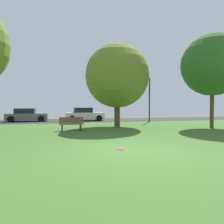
{
  "coord_description": "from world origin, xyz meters",
  "views": [
    {
      "loc": [
        -2.59,
        -6.96,
        1.65
      ],
      "look_at": [
        0.0,
        3.09,
        1.34
      ],
      "focal_mm": 32.69,
      "sensor_mm": 36.0,
      "label": 1
    }
  ],
  "objects_px": {
    "oak_tree_left": "(213,65)",
    "parked_car_grey": "(27,115)",
    "park_bench": "(71,124)",
    "maple_tree_far": "(117,76)",
    "parked_car_white": "(84,115)",
    "street_lamp_post": "(149,100)",
    "frisbee_disc": "(121,149)"
  },
  "relations": [
    {
      "from": "parked_car_white",
      "to": "street_lamp_post",
      "type": "bearing_deg",
      "value": -29.46
    },
    {
      "from": "maple_tree_far",
      "to": "frisbee_disc",
      "type": "relative_size",
      "value": 23.98
    },
    {
      "from": "maple_tree_far",
      "to": "park_bench",
      "type": "distance_m",
      "value": 5.32
    },
    {
      "from": "maple_tree_far",
      "to": "park_bench",
      "type": "bearing_deg",
      "value": -155.71
    },
    {
      "from": "frisbee_disc",
      "to": "parked_car_white",
      "type": "height_order",
      "value": "parked_car_white"
    },
    {
      "from": "park_bench",
      "to": "maple_tree_far",
      "type": "bearing_deg",
      "value": -155.71
    },
    {
      "from": "parked_car_white",
      "to": "street_lamp_post",
      "type": "xyz_separation_m",
      "value": [
        6.21,
        -3.51,
        1.58
      ]
    },
    {
      "from": "park_bench",
      "to": "street_lamp_post",
      "type": "bearing_deg",
      "value": -146.41
    },
    {
      "from": "parked_car_grey",
      "to": "street_lamp_post",
      "type": "height_order",
      "value": "street_lamp_post"
    },
    {
      "from": "parked_car_white",
      "to": "park_bench",
      "type": "height_order",
      "value": "parked_car_white"
    },
    {
      "from": "maple_tree_far",
      "to": "parked_car_grey",
      "type": "xyz_separation_m",
      "value": [
        -7.76,
        7.8,
        -3.35
      ]
    },
    {
      "from": "parked_car_white",
      "to": "park_bench",
      "type": "relative_size",
      "value": 2.58
    },
    {
      "from": "maple_tree_far",
      "to": "frisbee_disc",
      "type": "bearing_deg",
      "value": -104.98
    },
    {
      "from": "maple_tree_far",
      "to": "parked_car_grey",
      "type": "bearing_deg",
      "value": 134.86
    },
    {
      "from": "parked_car_grey",
      "to": "street_lamp_post",
      "type": "xyz_separation_m",
      "value": [
        12.25,
        -4.05,
        1.62
      ]
    },
    {
      "from": "oak_tree_left",
      "to": "parked_car_grey",
      "type": "xyz_separation_m",
      "value": [
        -14.57,
        10.14,
        -4.1
      ]
    },
    {
      "from": "parked_car_grey",
      "to": "street_lamp_post",
      "type": "distance_m",
      "value": 13.0
    },
    {
      "from": "oak_tree_left",
      "to": "parked_car_white",
      "type": "distance_m",
      "value": 13.48
    },
    {
      "from": "park_bench",
      "to": "oak_tree_left",
      "type": "bearing_deg",
      "value": 176.17
    },
    {
      "from": "frisbee_disc",
      "to": "oak_tree_left",
      "type": "bearing_deg",
      "value": 32.55
    },
    {
      "from": "maple_tree_far",
      "to": "parked_car_white",
      "type": "distance_m",
      "value": 8.17
    },
    {
      "from": "maple_tree_far",
      "to": "parked_car_grey",
      "type": "relative_size",
      "value": 1.57
    },
    {
      "from": "parked_car_grey",
      "to": "park_bench",
      "type": "relative_size",
      "value": 2.59
    },
    {
      "from": "parked_car_grey",
      "to": "park_bench",
      "type": "bearing_deg",
      "value": -66.39
    },
    {
      "from": "frisbee_disc",
      "to": "street_lamp_post",
      "type": "bearing_deg",
      "value": 60.66
    },
    {
      "from": "park_bench",
      "to": "street_lamp_post",
      "type": "xyz_separation_m",
      "value": [
        8.12,
        5.39,
        1.79
      ]
    },
    {
      "from": "maple_tree_far",
      "to": "oak_tree_left",
      "type": "relative_size",
      "value": 0.92
    },
    {
      "from": "oak_tree_left",
      "to": "parked_car_white",
      "type": "height_order",
      "value": "oak_tree_left"
    },
    {
      "from": "oak_tree_left",
      "to": "parked_car_grey",
      "type": "bearing_deg",
      "value": 145.17
    },
    {
      "from": "oak_tree_left",
      "to": "parked_car_grey",
      "type": "distance_m",
      "value": 18.22
    },
    {
      "from": "parked_car_grey",
      "to": "parked_car_white",
      "type": "relative_size",
      "value": 1.0
    },
    {
      "from": "parked_car_grey",
      "to": "parked_car_white",
      "type": "height_order",
      "value": "parked_car_white"
    }
  ]
}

